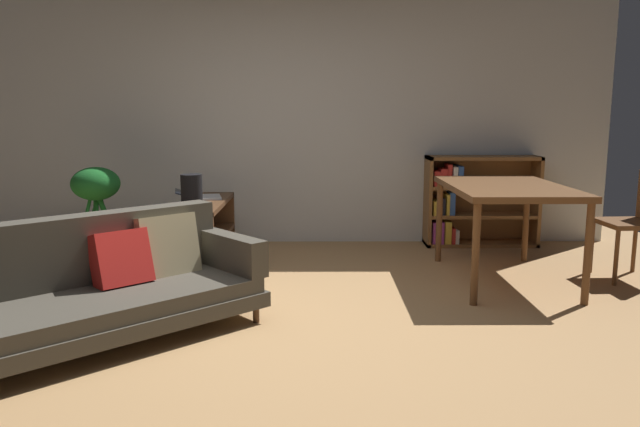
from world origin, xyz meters
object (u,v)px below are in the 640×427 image
desk_speaker (192,190)px  potted_floor_plant (97,202)px  dining_table (506,194)px  bookshelf (472,201)px  media_console (205,235)px  fabric_couch (99,285)px  dining_chair_near (637,218)px  open_laptop (201,196)px

desk_speaker → potted_floor_plant: bearing=151.0°
dining_table → bookshelf: bearing=86.5°
desk_speaker → potted_floor_plant: potted_floor_plant is taller
media_console → dining_table: dining_table is taller
fabric_couch → dining_table: (2.92, 1.29, 0.39)m
fabric_couch → desk_speaker: 1.57m
desk_speaker → dining_chair_near: 3.77m
fabric_couch → potted_floor_plant: bearing=109.6°
desk_speaker → media_console: bearing=81.6°
fabric_couch → potted_floor_plant: size_ratio=2.26×
dining_chair_near → fabric_couch: bearing=-161.6°
media_console → dining_chair_near: size_ratio=1.41×
fabric_couch → open_laptop: fabric_couch is taller
desk_speaker → open_laptop: bearing=92.4°
dining_chair_near → bookshelf: bookshelf is taller
open_laptop → dining_chair_near: size_ratio=0.52×
potted_floor_plant → bookshelf: bookshelf is taller
media_console → desk_speaker: bearing=-98.4°
open_laptop → potted_floor_plant: size_ratio=0.54×
bookshelf → desk_speaker: bearing=-156.1°
media_console → bookshelf: 2.83m
fabric_couch → bookshelf: size_ratio=1.72×
potted_floor_plant → dining_chair_near: size_ratio=0.97×
media_console → bookshelf: (2.67, 0.91, 0.17)m
dining_chair_near → dining_table: bearing=-177.0°
fabric_couch → bookshelf: bearing=41.9°
desk_speaker → bookshelf: bearing=23.9°
open_laptop → potted_floor_plant: 1.00m
media_console → desk_speaker: (-0.04, -0.29, 0.44)m
dining_table → desk_speaker: bearing=175.6°
media_console → open_laptop: 0.40m
potted_floor_plant → dining_table: bearing=-11.9°
potted_floor_plant → fabric_couch: bearing=-70.4°
desk_speaker → dining_chair_near: dining_chair_near is taller
desk_speaker → dining_table: size_ratio=0.19×
open_laptop → dining_table: dining_table is taller
media_console → potted_floor_plant: 1.13m
potted_floor_plant → dining_table: size_ratio=0.62×
desk_speaker → bookshelf: (2.71, 1.20, -0.28)m
fabric_couch → bookshelf: 4.03m
media_console → open_laptop: size_ratio=2.68×
media_console → bookshelf: size_ratio=1.10×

